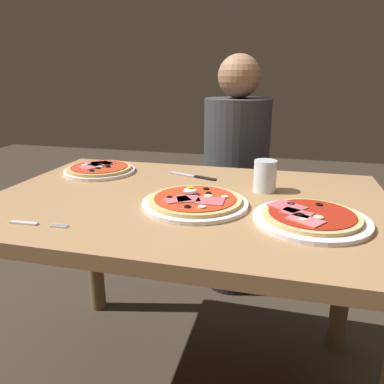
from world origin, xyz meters
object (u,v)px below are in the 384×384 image
(pizza_foreground, at_px, (195,202))
(diner_person, at_px, (235,183))
(knife, at_px, (196,177))
(pizza_across_left, at_px, (99,169))
(dining_table, at_px, (187,231))
(pizza_across_right, at_px, (311,218))
(water_glass_near, at_px, (265,178))
(fork, at_px, (34,224))

(pizza_foreground, xyz_separation_m, diner_person, (0.01, 0.82, -0.18))
(knife, bearing_deg, pizza_across_left, -176.49)
(dining_table, height_order, pizza_across_right, pizza_across_right)
(water_glass_near, bearing_deg, diner_person, 105.73)
(diner_person, bearing_deg, dining_table, 86.14)
(pizza_across_left, bearing_deg, diner_person, 49.75)
(pizza_across_left, height_order, fork, pizza_across_left)
(pizza_foreground, relative_size, water_glass_near, 3.02)
(pizza_foreground, height_order, knife, pizza_foreground)
(pizza_across_left, bearing_deg, pizza_across_right, -22.77)
(fork, bearing_deg, dining_table, 43.69)
(pizza_across_right, xyz_separation_m, fork, (-0.68, -0.19, -0.01))
(fork, bearing_deg, diner_person, 70.79)
(dining_table, height_order, diner_person, diner_person)
(diner_person, bearing_deg, knife, 81.39)
(pizza_across_right, bearing_deg, pizza_across_left, 157.23)
(dining_table, bearing_deg, diner_person, 86.14)
(pizza_across_right, relative_size, water_glass_near, 2.92)
(water_glass_near, xyz_separation_m, diner_person, (-0.18, 0.62, -0.21))
(pizza_foreground, height_order, pizza_across_left, pizza_foreground)
(knife, bearing_deg, diner_person, 81.39)
(pizza_across_left, xyz_separation_m, water_glass_near, (0.63, -0.08, 0.03))
(dining_table, relative_size, pizza_foreground, 3.95)
(water_glass_near, height_order, diner_person, diner_person)
(fork, xyz_separation_m, knife, (0.29, 0.54, 0.00))
(knife, distance_m, diner_person, 0.55)
(dining_table, xyz_separation_m, diner_person, (0.05, 0.75, -0.05))
(water_glass_near, bearing_deg, knife, 157.16)
(dining_table, xyz_separation_m, fork, (-0.32, -0.30, 0.11))
(pizza_across_left, height_order, diner_person, diner_person)
(knife, bearing_deg, water_glass_near, -22.84)
(dining_table, height_order, pizza_foreground, pizza_foreground)
(pizza_across_left, relative_size, fork, 1.71)
(water_glass_near, relative_size, fork, 0.64)
(pizza_across_right, bearing_deg, fork, -164.10)
(pizza_across_right, bearing_deg, dining_table, 163.00)
(pizza_foreground, distance_m, knife, 0.31)
(fork, bearing_deg, pizza_across_right, 15.90)
(pizza_across_left, bearing_deg, knife, 3.51)
(pizza_foreground, height_order, fork, pizza_foreground)
(pizza_across_right, distance_m, fork, 0.70)
(fork, relative_size, diner_person, 0.13)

